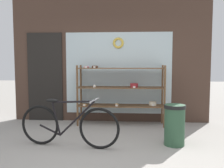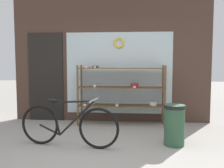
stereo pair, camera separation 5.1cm
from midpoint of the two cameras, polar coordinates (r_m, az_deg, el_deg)
ground_plane at (r=3.89m, az=-3.21°, el=-16.20°), size 30.00×30.00×0.00m
storefront_facade at (r=5.92m, az=-0.54°, el=8.47°), size 4.63×0.13×3.65m
display_case at (r=5.57m, az=2.45°, el=-1.10°), size 1.93×0.44×1.34m
bicycle at (r=4.26m, az=-9.68°, el=-9.22°), size 1.72×0.46×0.81m
trash_bin at (r=4.39m, az=14.39°, el=-8.75°), size 0.36×0.36×0.69m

